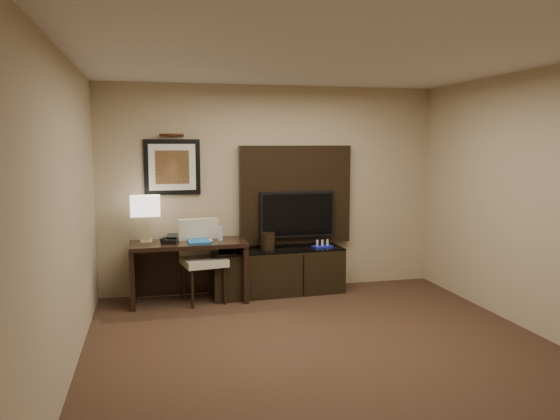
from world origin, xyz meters
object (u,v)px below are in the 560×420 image
object	(u,v)px
desk_chair	(204,260)
tv	(297,214)
minibar_tray	(322,244)
table_lamp	(146,219)
water_bottle	(220,234)
ice_bucket	(268,241)
desk_phone	(170,239)
credenza	(278,272)
desk	(189,272)

from	to	relation	value
desk_chair	tv	bearing A→B (deg)	2.72
desk_chair	minibar_tray	size ratio (longest dim) A/B	4.14
desk_chair	table_lamp	size ratio (longest dim) A/B	1.81
water_bottle	ice_bucket	xyz separation A→B (m)	(0.62, 0.09, -0.13)
table_lamp	desk_phone	size ratio (longest dim) A/B	3.09
tv	water_bottle	size ratio (longest dim) A/B	5.99
credenza	desk_phone	bearing A→B (deg)	-176.91
desk_chair	desk_phone	size ratio (longest dim) A/B	5.58
water_bottle	desk	bearing A→B (deg)	-177.69
table_lamp	credenza	bearing A→B (deg)	-0.82
desk_phone	tv	bearing A→B (deg)	21.23
desk_phone	ice_bucket	bearing A→B (deg)	18.91
desk	table_lamp	world-z (taller)	table_lamp
desk_phone	water_bottle	distance (m)	0.63
desk_phone	minibar_tray	xyz separation A→B (m)	(1.97, 0.13, -0.16)
water_bottle	minibar_tray	world-z (taller)	water_bottle
desk	ice_bucket	world-z (taller)	ice_bucket
tv	ice_bucket	distance (m)	0.55
tv	table_lamp	distance (m)	1.94
credenza	desk_chair	bearing A→B (deg)	-173.48
water_bottle	minibar_tray	xyz separation A→B (m)	(1.35, 0.07, -0.20)
tv	table_lamp	world-z (taller)	table_lamp
credenza	desk_chair	world-z (taller)	desk_chair
tv	table_lamp	xyz separation A→B (m)	(-1.94, -0.12, 0.02)
tv	ice_bucket	size ratio (longest dim) A/B	4.62
tv	desk_chair	world-z (taller)	tv
desk	desk_phone	distance (m)	0.48
tv	minibar_tray	world-z (taller)	tv
desk_phone	water_bottle	size ratio (longest dim) A/B	1.12
desk	desk_phone	bearing A→B (deg)	-169.26
tv	credenza	bearing A→B (deg)	-154.87
credenza	tv	size ratio (longest dim) A/B	1.72
desk	credenza	world-z (taller)	desk
water_bottle	credenza	bearing A→B (deg)	5.55
desk	table_lamp	xyz separation A→B (m)	(-0.50, 0.11, 0.66)
desk	desk_chair	world-z (taller)	desk_chair
credenza	table_lamp	xyz separation A→B (m)	(-1.64, 0.02, 0.74)
desk	tv	xyz separation A→B (m)	(1.44, 0.23, 0.64)
ice_bucket	minibar_tray	bearing A→B (deg)	-1.93
desk	desk_phone	xyz separation A→B (m)	(-0.22, -0.05, 0.42)
desk	credenza	xyz separation A→B (m)	(1.14, 0.09, -0.08)
credenza	ice_bucket	size ratio (longest dim) A/B	7.93
desk_phone	desk	bearing A→B (deg)	23.28
credenza	water_bottle	size ratio (longest dim) A/B	10.27
credenza	tv	world-z (taller)	tv
desk	desk_chair	xyz separation A→B (m)	(0.18, -0.06, 0.15)
tv	desk_phone	world-z (taller)	tv
ice_bucket	table_lamp	bearing A→B (deg)	179.82
table_lamp	water_bottle	xyz separation A→B (m)	(0.90, -0.10, -0.21)
tv	desk_chair	distance (m)	1.39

